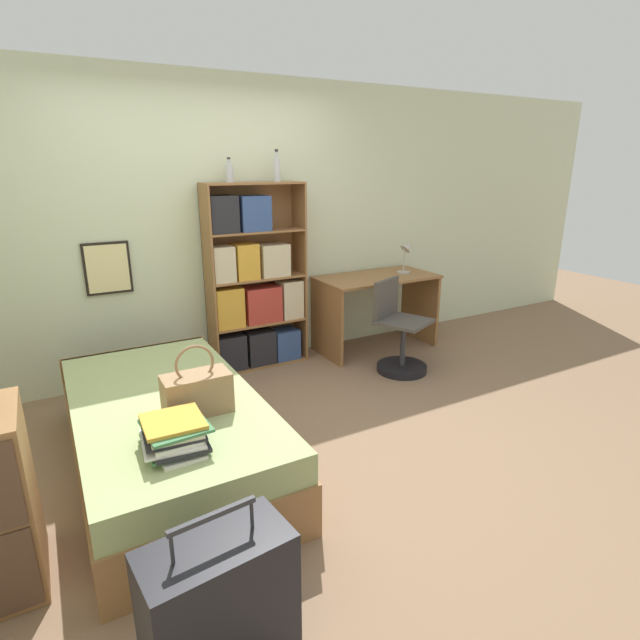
% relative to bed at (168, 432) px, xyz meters
% --- Properties ---
extents(ground_plane, '(14.00, 14.00, 0.00)m').
position_rel_bed_xyz_m(ground_plane, '(0.75, -0.02, -0.24)').
color(ground_plane, '#84664C').
extents(wall_back, '(10.00, 0.09, 2.60)m').
position_rel_bed_xyz_m(wall_back, '(0.74, 1.51, 1.06)').
color(wall_back, beige).
rests_on(wall_back, ground_plane).
extents(bed, '(1.07, 2.02, 0.49)m').
position_rel_bed_xyz_m(bed, '(0.00, 0.00, 0.00)').
color(bed, olive).
rests_on(bed, ground_plane).
extents(handbag, '(0.37, 0.20, 0.41)m').
position_rel_bed_xyz_m(handbag, '(0.13, -0.30, 0.37)').
color(handbag, '#93704C').
rests_on(handbag, bed).
extents(book_stack_on_bed, '(0.34, 0.37, 0.15)m').
position_rel_bed_xyz_m(book_stack_on_bed, '(-0.08, -0.62, 0.32)').
color(book_stack_on_bed, silver).
rests_on(book_stack_on_bed, bed).
extents(suitcase, '(0.57, 0.34, 0.70)m').
position_rel_bed_xyz_m(suitcase, '(-0.14, -1.44, 0.04)').
color(suitcase, black).
rests_on(suitcase, ground_plane).
extents(bookcase, '(0.91, 0.29, 1.70)m').
position_rel_bed_xyz_m(bookcase, '(1.12, 1.31, 0.51)').
color(bookcase, olive).
rests_on(bookcase, ground_plane).
extents(bottle_green, '(0.06, 0.06, 0.20)m').
position_rel_bed_xyz_m(bottle_green, '(0.97, 1.36, 1.54)').
color(bottle_green, '#B7BCC1').
rests_on(bottle_green, bookcase).
extents(bottle_brown, '(0.06, 0.06, 0.27)m').
position_rel_bed_xyz_m(bottle_brown, '(1.39, 1.30, 1.56)').
color(bottle_brown, '#B7BCC1').
rests_on(bottle_brown, bookcase).
extents(desk, '(1.21, 0.63, 0.77)m').
position_rel_bed_xyz_m(desk, '(2.40, 1.15, 0.29)').
color(desk, olive).
rests_on(desk, ground_plane).
extents(desk_lamp, '(0.18, 0.13, 0.36)m').
position_rel_bed_xyz_m(desk_lamp, '(2.75, 1.12, 0.75)').
color(desk_lamp, '#ADA89E').
rests_on(desk_lamp, desk).
extents(desk_chair, '(0.56, 0.56, 0.85)m').
position_rel_bed_xyz_m(desk_chair, '(2.24, 0.54, 0.03)').
color(desk_chair, black).
rests_on(desk_chair, ground_plane).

